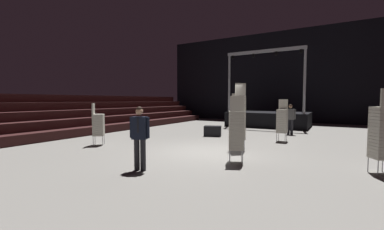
{
  "coord_description": "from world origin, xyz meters",
  "views": [
    {
      "loc": [
        4.27,
        -8.19,
        1.93
      ],
      "look_at": [
        -0.13,
        -0.6,
        1.4
      ],
      "focal_mm": 23.24,
      "sensor_mm": 36.0,
      "label": 1
    }
  ],
  "objects_px": {
    "stage_riser": "(268,118)",
    "crew_worker_near_stage": "(290,117)",
    "chair_stack_front_left": "(236,129)",
    "chair_stack_mid_centre": "(382,132)",
    "chair_stack_rear_left": "(238,117)",
    "chair_stack_front_right": "(282,120)",
    "equipment_road_case": "(213,131)",
    "chair_stack_mid_right": "(237,114)",
    "chair_stack_mid_left": "(98,124)",
    "man_with_tie": "(140,134)"
  },
  "relations": [
    {
      "from": "chair_stack_rear_left",
      "to": "crew_worker_near_stage",
      "type": "height_order",
      "value": "chair_stack_rear_left"
    },
    {
      "from": "stage_riser",
      "to": "chair_stack_mid_left",
      "type": "relative_size",
      "value": 3.09
    },
    {
      "from": "chair_stack_mid_right",
      "to": "chair_stack_rear_left",
      "type": "bearing_deg",
      "value": -57.55
    },
    {
      "from": "man_with_tie",
      "to": "chair_stack_front_left",
      "type": "bearing_deg",
      "value": -152.13
    },
    {
      "from": "stage_riser",
      "to": "chair_stack_front_left",
      "type": "height_order",
      "value": "stage_riser"
    },
    {
      "from": "chair_stack_front_left",
      "to": "chair_stack_rear_left",
      "type": "xyz_separation_m",
      "value": [
        -0.61,
        1.89,
        0.25
      ]
    },
    {
      "from": "crew_worker_near_stage",
      "to": "equipment_road_case",
      "type": "height_order",
      "value": "crew_worker_near_stage"
    },
    {
      "from": "man_with_tie",
      "to": "chair_stack_mid_right",
      "type": "height_order",
      "value": "chair_stack_mid_right"
    },
    {
      "from": "equipment_road_case",
      "to": "chair_stack_mid_right",
      "type": "bearing_deg",
      "value": 65.55
    },
    {
      "from": "chair_stack_front_right",
      "to": "chair_stack_mid_right",
      "type": "distance_m",
      "value": 3.21
    },
    {
      "from": "stage_riser",
      "to": "chair_stack_mid_left",
      "type": "distance_m",
      "value": 12.3
    },
    {
      "from": "chair_stack_rear_left",
      "to": "crew_worker_near_stage",
      "type": "bearing_deg",
      "value": 37.0
    },
    {
      "from": "man_with_tie",
      "to": "chair_stack_rear_left",
      "type": "bearing_deg",
      "value": -128.2
    },
    {
      "from": "equipment_road_case",
      "to": "crew_worker_near_stage",
      "type": "bearing_deg",
      "value": 37.79
    },
    {
      "from": "chair_stack_mid_left",
      "to": "equipment_road_case",
      "type": "xyz_separation_m",
      "value": [
        3.09,
        4.88,
        -0.63
      ]
    },
    {
      "from": "chair_stack_mid_centre",
      "to": "chair_stack_rear_left",
      "type": "bearing_deg",
      "value": 137.29
    },
    {
      "from": "chair_stack_front_left",
      "to": "crew_worker_near_stage",
      "type": "relative_size",
      "value": 1.2
    },
    {
      "from": "chair_stack_mid_right",
      "to": "chair_stack_mid_centre",
      "type": "height_order",
      "value": "chair_stack_mid_right"
    },
    {
      "from": "man_with_tie",
      "to": "crew_worker_near_stage",
      "type": "xyz_separation_m",
      "value": [
        2.41,
        9.63,
        -0.04
      ]
    },
    {
      "from": "chair_stack_front_right",
      "to": "equipment_road_case",
      "type": "bearing_deg",
      "value": 2.35
    },
    {
      "from": "chair_stack_front_right",
      "to": "chair_stack_rear_left",
      "type": "relative_size",
      "value": 0.77
    },
    {
      "from": "chair_stack_mid_centre",
      "to": "chair_stack_rear_left",
      "type": "distance_m",
      "value": 4.44
    },
    {
      "from": "man_with_tie",
      "to": "equipment_road_case",
      "type": "height_order",
      "value": "man_with_tie"
    },
    {
      "from": "chair_stack_front_left",
      "to": "chair_stack_front_right",
      "type": "distance_m",
      "value": 4.87
    },
    {
      "from": "chair_stack_front_right",
      "to": "chair_stack_rear_left",
      "type": "xyz_separation_m",
      "value": [
        -1.09,
        -2.95,
        0.29
      ]
    },
    {
      "from": "chair_stack_front_right",
      "to": "equipment_road_case",
      "type": "height_order",
      "value": "chair_stack_front_right"
    },
    {
      "from": "man_with_tie",
      "to": "chair_stack_mid_left",
      "type": "distance_m",
      "value": 4.65
    },
    {
      "from": "chair_stack_mid_left",
      "to": "chair_stack_rear_left",
      "type": "relative_size",
      "value": 0.7
    },
    {
      "from": "chair_stack_mid_left",
      "to": "crew_worker_near_stage",
      "type": "relative_size",
      "value": 1.05
    },
    {
      "from": "man_with_tie",
      "to": "equipment_road_case",
      "type": "relative_size",
      "value": 1.95
    },
    {
      "from": "crew_worker_near_stage",
      "to": "chair_stack_front_right",
      "type": "bearing_deg",
      "value": -84.58
    },
    {
      "from": "chair_stack_mid_left",
      "to": "equipment_road_case",
      "type": "relative_size",
      "value": 1.99
    },
    {
      "from": "crew_worker_near_stage",
      "to": "equipment_road_case",
      "type": "distance_m",
      "value": 4.48
    },
    {
      "from": "chair_stack_rear_left",
      "to": "equipment_road_case",
      "type": "relative_size",
      "value": 2.84
    },
    {
      "from": "stage_riser",
      "to": "chair_stack_rear_left",
      "type": "bearing_deg",
      "value": -83.76
    },
    {
      "from": "man_with_tie",
      "to": "chair_stack_mid_left",
      "type": "relative_size",
      "value": 0.98
    },
    {
      "from": "chair_stack_front_left",
      "to": "chair_stack_mid_right",
      "type": "xyz_separation_m",
      "value": [
        -2.31,
        6.43,
        0.13
      ]
    },
    {
      "from": "man_with_tie",
      "to": "chair_stack_front_right",
      "type": "distance_m",
      "value": 7.41
    },
    {
      "from": "chair_stack_mid_left",
      "to": "chair_stack_front_left",
      "type": "bearing_deg",
      "value": 50.92
    },
    {
      "from": "crew_worker_near_stage",
      "to": "equipment_road_case",
      "type": "relative_size",
      "value": 1.89
    },
    {
      "from": "man_with_tie",
      "to": "chair_stack_mid_left",
      "type": "xyz_separation_m",
      "value": [
        -4.18,
        2.04,
        -0.1
      ]
    },
    {
      "from": "chair_stack_front_right",
      "to": "chair_stack_rear_left",
      "type": "distance_m",
      "value": 3.16
    },
    {
      "from": "man_with_tie",
      "to": "stage_riser",
      "type": "bearing_deg",
      "value": -110.98
    },
    {
      "from": "man_with_tie",
      "to": "chair_stack_rear_left",
      "type": "relative_size",
      "value": 0.69
    },
    {
      "from": "stage_riser",
      "to": "crew_worker_near_stage",
      "type": "height_order",
      "value": "stage_riser"
    },
    {
      "from": "chair_stack_mid_centre",
      "to": "equipment_road_case",
      "type": "relative_size",
      "value": 2.47
    },
    {
      "from": "chair_stack_mid_left",
      "to": "chair_stack_front_right",
      "type": "bearing_deg",
      "value": 86.69
    },
    {
      "from": "crew_worker_near_stage",
      "to": "chair_stack_mid_right",
      "type": "bearing_deg",
      "value": -154.34
    },
    {
      "from": "chair_stack_mid_right",
      "to": "equipment_road_case",
      "type": "distance_m",
      "value": 2.02
    },
    {
      "from": "man_with_tie",
      "to": "equipment_road_case",
      "type": "distance_m",
      "value": 7.05
    }
  ]
}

